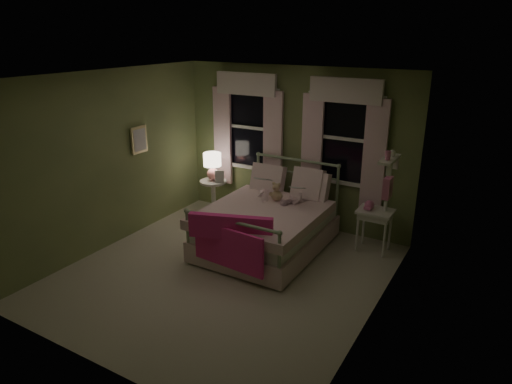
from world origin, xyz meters
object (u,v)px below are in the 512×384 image
Objects in this scene: child_left at (265,179)px; nightstand_left at (213,193)px; table_lamp at (212,164)px; child_right at (298,187)px; teddy_bear at (276,193)px; nightstand_right at (375,216)px; bed at (268,225)px.

child_left is 1.08× the size of nightstand_left.
table_lamp is (-0.00, -0.00, 0.54)m from nightstand_left.
table_lamp is (-1.72, 0.21, 0.06)m from child_right.
child_right reaches higher than teddy_bear.
child_right is at bearing -166.12° from nightstand_right.
child_right is at bearing 155.43° from child_left.
nightstand_left is 2.84m from nightstand_right.
bed reaches higher than teddy_bear.
child_left is 1.48× the size of table_lamp.
teddy_bear is at bearing 125.94° from child_left.
child_left is at bearing 150.50° from teddy_bear.
nightstand_right is at bearing 1.35° from nightstand_left.
teddy_bear is at bearing -162.73° from nightstand_right.
child_right is 2.16× the size of teddy_bear.
child_right reaches higher than bed.
table_lamp is 2.86m from nightstand_right.
child_right reaches higher than nightstand_right.
teddy_bear reaches higher than nightstand_right.
bed reaches higher than nightstand_right.
child_left is at bearing 123.42° from bed.
teddy_bear is (-0.28, -0.16, -0.10)m from child_right.
bed is at bearing -88.85° from teddy_bear.
child_right is at bearing 57.61° from bed.
table_lamp is at bearing -135.00° from nightstand_left.
bed is 3.16× the size of child_right.
child_left is at bearing -10.28° from nightstand_left.
nightstand_right is at bearing 1.35° from table_lamp.
nightstand_right is at bearing 17.27° from teddy_bear.
table_lamp is (-1.44, 0.37, 0.16)m from teddy_bear.
table_lamp is (-1.44, 0.64, 0.58)m from bed.
table_lamp is 0.74× the size of nightstand_right.
teddy_bear is at bearing -14.37° from nightstand_left.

